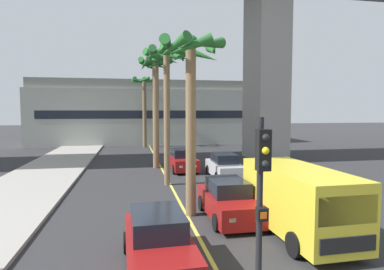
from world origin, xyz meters
name	(u,v)px	position (x,y,z in m)	size (l,w,h in m)	color
lane_stripe_center	(165,175)	(0.00, 24.00, 0.00)	(0.14, 56.00, 0.01)	#DBCC4C
pier_building_backdrop	(147,113)	(0.00, 46.88, 4.08)	(29.52, 8.04, 8.29)	#ADB2A8
car_queue_front	(158,243)	(-1.55, 10.79, 0.72)	(1.93, 4.15, 1.56)	maroon
car_queue_second	(182,160)	(1.42, 25.39, 0.72)	(1.93, 4.15, 1.56)	maroon
car_queue_third	(225,167)	(3.72, 22.27, 0.72)	(1.88, 4.13, 1.56)	#B7BABF
car_queue_fourth	(228,201)	(1.57, 14.52, 0.72)	(1.84, 4.10, 1.56)	maroon
delivery_van	(298,199)	(3.40, 12.32, 1.29)	(2.24, 5.29, 2.36)	yellow
traffic_light_median_near	(261,197)	(0.14, 7.79, 2.71)	(0.24, 0.37, 4.20)	black
palm_tree_near_median	(167,72)	(-0.16, 20.91, 6.54)	(2.86, 2.83, 8.02)	brown
palm_tree_mid_median	(155,83)	(-0.38, 26.78, 6.44)	(2.66, 2.67, 8.40)	brown
palm_tree_far_median	(145,94)	(-0.58, 41.32, 6.37)	(3.14, 3.35, 8.38)	brown
palm_tree_farthest_median	(190,75)	(0.15, 15.13, 5.75)	(2.79, 2.84, 7.35)	brown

